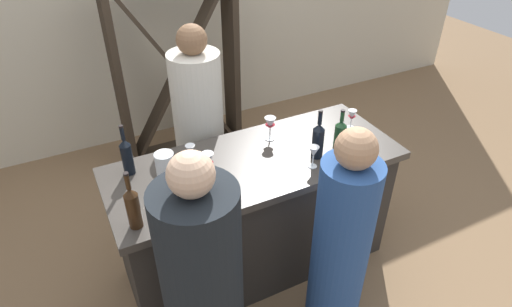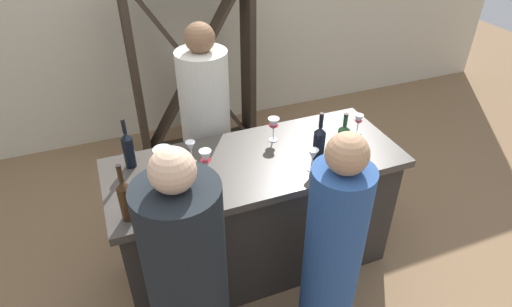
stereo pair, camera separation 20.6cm
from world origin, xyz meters
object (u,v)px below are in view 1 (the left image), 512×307
at_px(wine_glass_near_center, 208,161).
at_px(wine_glass_near_right, 352,116).
at_px(wine_glass_near_left, 314,152).
at_px(wine_glass_far_center, 270,124).
at_px(person_left_guest, 340,248).
at_px(wine_bottle_leftmost_amber_brown, 133,207).
at_px(wine_bottle_second_left_near_black, 127,156).
at_px(wine_glass_far_left, 191,151).
at_px(wine_bottle_second_right_olive_green, 340,134).
at_px(wine_bottle_center_near_black, 318,140).
at_px(person_center_guest, 204,294).
at_px(person_right_guest, 200,141).
at_px(wine_rack, 178,71).
at_px(water_pitcher, 166,167).

height_order(wine_glass_near_center, wine_glass_near_right, wine_glass_near_center).
distance_m(wine_glass_near_left, wine_glass_near_right, 0.56).
xyz_separation_m(wine_glass_far_center, person_left_guest, (0.00, -0.85, -0.36)).
xyz_separation_m(wine_bottle_leftmost_amber_brown, wine_bottle_second_left_near_black, (0.08, 0.47, -0.00)).
xyz_separation_m(wine_bottle_leftmost_amber_brown, wine_glass_far_left, (0.43, 0.37, -0.02)).
xyz_separation_m(wine_bottle_second_left_near_black, wine_bottle_second_right_olive_green, (1.29, -0.34, -0.02)).
distance_m(wine_bottle_second_left_near_black, wine_bottle_center_near_black, 1.16).
xyz_separation_m(wine_glass_near_center, person_center_guest, (-0.28, -0.61, -0.33)).
bearing_deg(wine_glass_near_left, wine_glass_near_center, 163.53).
bearing_deg(wine_glass_near_center, person_center_guest, -115.07).
bearing_deg(wine_bottle_second_right_olive_green, wine_bottle_leftmost_amber_brown, -174.54).
bearing_deg(wine_bottle_center_near_black, person_right_guest, 123.81).
relative_size(wine_bottle_second_right_olive_green, wine_glass_near_right, 1.98).
bearing_deg(wine_bottle_center_near_black, wine_rack, 100.62).
bearing_deg(wine_bottle_second_right_olive_green, wine_glass_near_right, 36.96).
distance_m(wine_glass_far_left, water_pitcher, 0.19).
xyz_separation_m(wine_glass_near_left, wine_glass_far_center, (-0.09, 0.39, 0.01)).
xyz_separation_m(wine_bottle_leftmost_amber_brown, wine_bottle_center_near_black, (1.18, 0.11, -0.00)).
relative_size(wine_bottle_second_left_near_black, water_pitcher, 1.76).
bearing_deg(wine_glass_near_right, wine_glass_near_center, -175.45).
height_order(wine_bottle_second_left_near_black, wine_glass_far_center, wine_bottle_second_left_near_black).
bearing_deg(person_left_guest, wine_bottle_second_right_olive_green, -51.79).
distance_m(wine_bottle_leftmost_amber_brown, wine_glass_near_left, 1.09).
distance_m(wine_glass_near_left, wine_glass_far_center, 0.40).
bearing_deg(wine_glass_near_right, wine_bottle_center_near_black, -155.06).
bearing_deg(wine_glass_near_center, wine_glass_near_left, -16.47).
distance_m(wine_glass_far_center, person_right_guest, 0.63).
xyz_separation_m(wine_glass_far_left, person_right_guest, (0.23, 0.50, -0.28)).
height_order(wine_glass_near_right, person_right_guest, person_right_guest).
distance_m(wine_bottle_leftmost_amber_brown, wine_bottle_second_right_olive_green, 1.37).
bearing_deg(water_pitcher, wine_bottle_center_near_black, -11.77).
distance_m(wine_glass_near_right, person_left_guest, 0.98).
bearing_deg(wine_bottle_center_near_black, wine_glass_far_center, 118.13).
relative_size(wine_bottle_leftmost_amber_brown, wine_glass_far_left, 2.26).
relative_size(wine_glass_near_left, person_right_guest, 0.09).
xyz_separation_m(wine_glass_near_left, wine_glass_near_center, (-0.61, 0.18, 0.02)).
height_order(wine_bottle_second_right_olive_green, person_right_guest, person_right_guest).
relative_size(wine_glass_near_left, wine_glass_near_right, 1.03).
bearing_deg(wine_glass_far_left, water_pitcher, -158.54).
bearing_deg(wine_glass_far_left, wine_glass_near_right, -3.62).
bearing_deg(person_right_guest, wine_bottle_second_right_olive_green, 22.05).
relative_size(wine_bottle_second_right_olive_green, water_pitcher, 1.48).
distance_m(wine_bottle_second_left_near_black, person_center_guest, 0.94).
distance_m(wine_rack, person_right_guest, 1.05).
distance_m(wine_glass_near_right, wine_glass_far_center, 0.59).
relative_size(wine_bottle_second_left_near_black, wine_glass_near_right, 2.36).
bearing_deg(wine_bottle_second_right_olive_green, wine_rack, 106.49).
relative_size(wine_bottle_leftmost_amber_brown, wine_bottle_center_near_black, 1.02).
bearing_deg(wine_glass_far_left, person_left_guest, -54.18).
relative_size(wine_bottle_second_right_olive_green, person_left_guest, 0.19).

